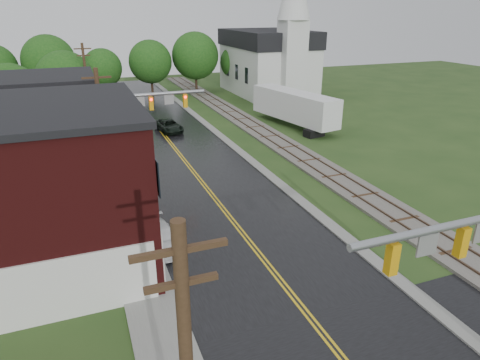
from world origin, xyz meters
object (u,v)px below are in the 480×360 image
utility_pole_c (87,83)px  pickup_white (161,237)px  tree_left_c (13,96)px  suv_dark (169,126)px  traffic_signal_near (476,252)px  church (271,56)px  utility_pole_b (103,134)px  tree_left_e (67,81)px  semi_trailer (294,106)px  traffic_signal_far (142,111)px

utility_pole_c → pickup_white: size_ratio=2.19×
utility_pole_c → tree_left_c: 8.16m
suv_dark → traffic_signal_near: bearing=-92.5°
church → tree_left_c: (-33.85, -13.84, -1.32)m
utility_pole_b → tree_left_c: bearing=111.5°
traffic_signal_near → tree_left_e: tree_left_e is taller
utility_pole_c → utility_pole_b: bearing=-90.0°
tree_left_c → semi_trailer: 28.75m
suv_dark → semi_trailer: (13.65, -2.78, 1.66)m
tree_left_c → church: bearing=22.2°
traffic_signal_far → pickup_white: bearing=-96.1°
utility_pole_c → tree_left_c: bearing=-149.8°
traffic_signal_near → tree_left_e: size_ratio=0.90×
tree_left_c → suv_dark: size_ratio=1.66×
traffic_signal_far → semi_trailer: (17.92, 8.33, -2.67)m
tree_left_e → suv_dark: bearing=-38.9°
traffic_signal_near → suv_dark: size_ratio=1.60×
utility_pole_c → suv_dark: bearing=-37.8°
tree_left_e → tree_left_c: bearing=-129.8°
traffic_signal_near → utility_pole_c: 43.24m
utility_pole_b → tree_left_c: (-7.05, 17.90, -0.21)m
pickup_white → traffic_signal_far: bearing=78.3°
utility_pole_b → utility_pole_c: bearing=90.0°
tree_left_c → pickup_white: size_ratio=1.86×
church → tree_left_e: (-28.85, -7.84, -1.02)m
church → utility_pole_b: bearing=-130.2°
tree_left_c → tree_left_e: 7.82m
suv_dark → church: bearing=32.4°
traffic_signal_near → tree_left_e: bearing=105.7°
utility_pole_b → suv_dark: size_ratio=1.96×
traffic_signal_near → tree_left_c: (-17.32, 37.90, -0.46)m
utility_pole_b → tree_left_c: utility_pole_b is taller
suv_dark → tree_left_c: bearing=166.3°
utility_pole_b → utility_pole_c: size_ratio=1.00×
traffic_signal_far → utility_pole_b: utility_pole_b is taller
tree_left_c → suv_dark: 15.26m
tree_left_c → pickup_white: tree_left_c is taller
church → traffic_signal_far: size_ratio=2.72×
traffic_signal_far → utility_pole_b: (-3.33, -5.00, -0.25)m
church → pickup_white: size_ratio=4.86×
tree_left_c → traffic_signal_far: bearing=-51.2°
pickup_white → utility_pole_b: bearing=99.3°
tree_left_c → semi_trailer: size_ratio=0.61×
semi_trailer → suv_dark: bearing=168.5°
tree_left_e → pickup_white: (4.05, -31.40, -4.22)m
church → tree_left_e: bearing=-164.8°
traffic_signal_near → utility_pole_b: utility_pole_b is taller
church → semi_trailer: size_ratio=1.59×
pickup_white → tree_left_e: bearing=91.8°
church → utility_pole_c: church is taller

